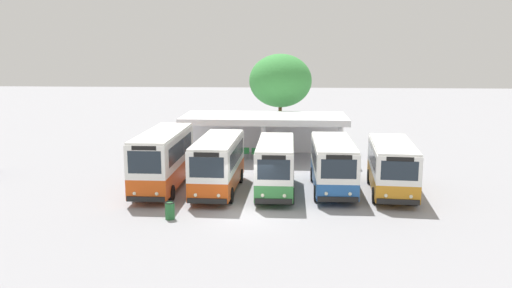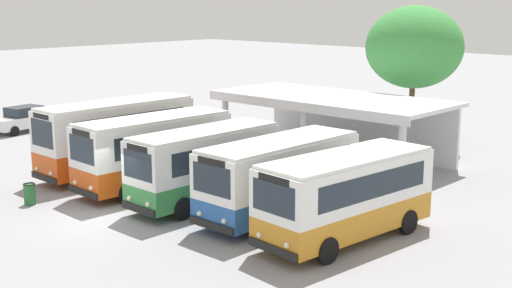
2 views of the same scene
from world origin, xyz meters
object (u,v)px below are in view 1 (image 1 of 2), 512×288
at_px(city_bus_nearest_orange, 163,158).
at_px(city_bus_second_in_row, 218,163).
at_px(city_bus_fifth_blue, 392,165).
at_px(city_bus_middle_cream, 276,165).
at_px(waiting_chair_second_from_end, 254,153).
at_px(waiting_chair_fourth_seat, 271,152).
at_px(litter_bin_apron, 170,210).
at_px(waiting_chair_middle_seat, 263,153).
at_px(waiting_chair_end_by_column, 246,152).
at_px(city_bus_fourth_amber, 333,163).

xyz_separation_m(city_bus_nearest_orange, city_bus_second_in_row, (3.43, -0.44, -0.15)).
xyz_separation_m(city_bus_second_in_row, city_bus_fifth_blue, (10.28, 0.31, -0.10)).
xyz_separation_m(city_bus_middle_cream, waiting_chair_second_from_end, (-1.88, 9.56, -1.21)).
bearing_deg(waiting_chair_second_from_end, city_bus_middle_cream, -78.86).
xyz_separation_m(city_bus_fifth_blue, waiting_chair_fourth_seat, (-7.46, 9.32, -1.18)).
xyz_separation_m(city_bus_middle_cream, litter_bin_apron, (-5.19, -5.10, -1.28)).
xyz_separation_m(waiting_chair_middle_seat, litter_bin_apron, (-3.95, -14.70, -0.07)).
height_order(city_bus_fifth_blue, waiting_chair_middle_seat, city_bus_fifth_blue).
relative_size(city_bus_second_in_row, litter_bin_apron, 8.29).
bearing_deg(city_bus_nearest_orange, waiting_chair_middle_seat, 58.33).
relative_size(city_bus_second_in_row, waiting_chair_second_from_end, 8.68).
xyz_separation_m(city_bus_fifth_blue, waiting_chair_second_from_end, (-8.73, 9.18, -1.18)).
bearing_deg(litter_bin_apron, waiting_chair_second_from_end, 77.27).
bearing_deg(waiting_chair_end_by_column, city_bus_nearest_orange, -115.26).
bearing_deg(city_bus_nearest_orange, waiting_chair_second_from_end, 61.21).
distance_m(city_bus_middle_cream, waiting_chair_second_from_end, 9.81).
bearing_deg(city_bus_fourth_amber, waiting_chair_middle_seat, 117.85).
relative_size(city_bus_second_in_row, city_bus_fourth_amber, 1.02).
bearing_deg(city_bus_second_in_row, litter_bin_apron, -108.86).
relative_size(city_bus_middle_cream, waiting_chair_fourth_seat, 8.08).
bearing_deg(waiting_chair_middle_seat, city_bus_second_in_row, -102.90).
height_order(city_bus_nearest_orange, city_bus_fifth_blue, city_bus_nearest_orange).
height_order(city_bus_second_in_row, waiting_chair_fourth_seat, city_bus_second_in_row).
height_order(city_bus_nearest_orange, waiting_chair_end_by_column, city_bus_nearest_orange).
xyz_separation_m(city_bus_second_in_row, waiting_chair_second_from_end, (1.55, 9.49, -1.28)).
relative_size(city_bus_second_in_row, waiting_chair_fourth_seat, 8.68).
bearing_deg(city_bus_fourth_amber, city_bus_second_in_row, -174.21).
relative_size(city_bus_middle_cream, waiting_chair_end_by_column, 8.08).
relative_size(city_bus_middle_cream, litter_bin_apron, 7.72).
distance_m(city_bus_fifth_blue, waiting_chair_second_from_end, 12.72).
distance_m(city_bus_middle_cream, waiting_chair_end_by_column, 10.09).
relative_size(waiting_chair_second_from_end, waiting_chair_fourth_seat, 1.00).
distance_m(waiting_chair_second_from_end, waiting_chair_middle_seat, 0.64).
bearing_deg(litter_bin_apron, city_bus_fourth_amber, 34.22).
xyz_separation_m(waiting_chair_second_from_end, waiting_chair_fourth_seat, (1.28, 0.14, 0.00)).
height_order(city_bus_fifth_blue, waiting_chair_fourth_seat, city_bus_fifth_blue).
height_order(city_bus_fifth_blue, waiting_chair_end_by_column, city_bus_fifth_blue).
relative_size(city_bus_second_in_row, city_bus_middle_cream, 1.07).
distance_m(city_bus_nearest_orange, waiting_chair_fourth_seat, 11.20).
xyz_separation_m(city_bus_middle_cream, waiting_chair_fourth_seat, (-0.61, 9.70, -1.21)).
relative_size(city_bus_nearest_orange, city_bus_middle_cream, 1.16).
relative_size(city_bus_nearest_orange, waiting_chair_middle_seat, 9.36).
height_order(city_bus_nearest_orange, city_bus_second_in_row, city_bus_nearest_orange).
bearing_deg(waiting_chair_fourth_seat, city_bus_fourth_amber, -65.72).
height_order(city_bus_second_in_row, waiting_chair_end_by_column, city_bus_second_in_row).
relative_size(waiting_chair_second_from_end, litter_bin_apron, 0.96).
xyz_separation_m(city_bus_fourth_amber, waiting_chair_fourth_seat, (-4.03, 8.94, -1.18)).
xyz_separation_m(city_bus_fourth_amber, city_bus_fifth_blue, (3.42, -0.38, -0.00)).
bearing_deg(city_bus_middle_cream, waiting_chair_fourth_seat, 93.57).
height_order(waiting_chair_second_from_end, waiting_chair_fourth_seat, same).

